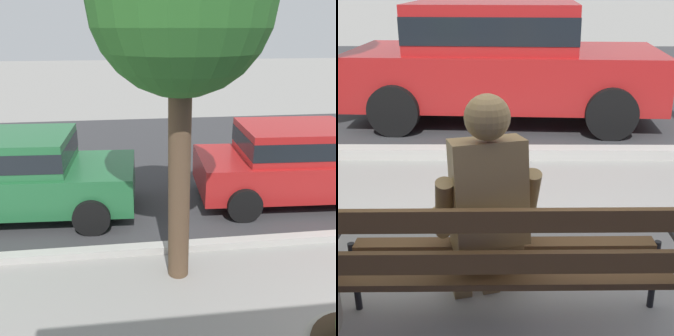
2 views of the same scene
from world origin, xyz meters
The scene contains 5 objects.
street_surface centered at (0.00, 7.50, 0.00)m, with size 60.00×9.00×0.01m, color #38383A.
curb_stone centered at (0.00, 2.90, 0.06)m, with size 60.00×0.20×0.12m, color #B2AFA8.
street_tree_near_bench centered at (-2.74, 2.32, 3.55)m, with size 2.12×2.12×4.67m.
parked_car_green centered at (-5.39, 4.50, 0.84)m, with size 4.18×2.08×1.56m.
parked_car_red centered at (0.00, 4.50, 0.84)m, with size 4.18×2.08×1.56m.
Camera 1 is at (-3.43, -2.10, 3.34)m, focal length 39.49 mm.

